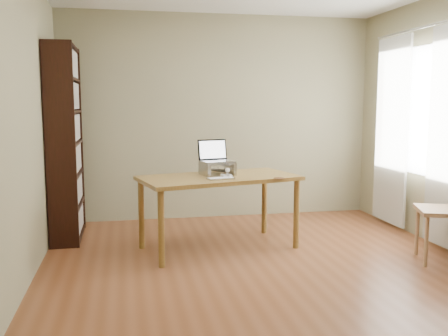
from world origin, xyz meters
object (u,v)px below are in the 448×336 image
(desk, at_px, (219,184))
(cat, at_px, (219,168))
(laptop, at_px, (216,156))
(keyboard, at_px, (221,178))
(bookshelf, at_px, (66,143))

(desk, height_order, cat, cat)
(laptop, height_order, cat, laptop)
(keyboard, bearing_deg, cat, 69.42)
(bookshelf, height_order, laptop, bookshelf)
(bookshelf, distance_m, cat, 1.72)
(bookshelf, distance_m, desk, 1.76)
(bookshelf, distance_m, laptop, 1.67)
(bookshelf, relative_size, keyboard, 7.51)
(keyboard, relative_size, cat, 0.58)
(bookshelf, bearing_deg, laptop, -20.97)
(laptop, height_order, keyboard, laptop)
(bookshelf, bearing_deg, keyboard, -31.85)
(bookshelf, xyz_separation_m, laptop, (1.56, -0.60, -0.11))
(desk, distance_m, keyboard, 0.24)
(laptop, bearing_deg, keyboard, -107.41)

